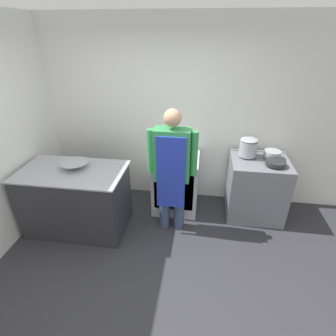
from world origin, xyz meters
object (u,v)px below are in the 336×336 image
(mixing_bowl, at_px, (75,165))
(sauce_pot, at_px, (272,154))
(fridge_unit, at_px, (176,183))
(saute_pan, at_px, (276,163))
(stove, at_px, (256,188))
(stock_pot, at_px, (248,147))
(person_cook, at_px, (172,167))

(mixing_bowl, relative_size, sauce_pot, 1.54)
(mixing_bowl, xyz_separation_m, sauce_pot, (2.58, 0.67, 0.02))
(fridge_unit, distance_m, saute_pan, 1.42)
(stove, relative_size, saute_pan, 3.46)
(stock_pot, bearing_deg, saute_pan, -34.41)
(stove, distance_m, stock_pot, 0.63)
(person_cook, bearing_deg, fridge_unit, 89.73)
(mixing_bowl, bearing_deg, saute_pan, 9.70)
(person_cook, distance_m, saute_pan, 1.37)
(stock_pot, distance_m, sauce_pot, 0.35)
(stove, bearing_deg, saute_pan, -35.77)
(fridge_unit, height_order, person_cook, person_cook)
(stock_pot, distance_m, saute_pan, 0.42)
(stove, bearing_deg, mixing_bowl, -167.10)
(person_cook, height_order, mixing_bowl, person_cook)
(person_cook, distance_m, stock_pot, 1.15)
(stove, xyz_separation_m, saute_pan, (0.16, -0.11, 0.49))
(fridge_unit, relative_size, mixing_bowl, 2.41)
(fridge_unit, xyz_separation_m, stock_pot, (0.99, 0.09, 0.61))
(fridge_unit, xyz_separation_m, saute_pan, (1.33, -0.14, 0.50))
(mixing_bowl, distance_m, saute_pan, 2.62)
(fridge_unit, bearing_deg, stock_pot, 5.26)
(stove, relative_size, mixing_bowl, 2.56)
(stove, height_order, stock_pot, stock_pot)
(fridge_unit, bearing_deg, person_cook, -90.27)
(stove, xyz_separation_m, stock_pot, (-0.18, 0.12, 0.59))
(stove, xyz_separation_m, fridge_unit, (-1.17, 0.02, -0.02))
(saute_pan, relative_size, sauce_pot, 1.14)
(person_cook, height_order, stock_pot, person_cook)
(mixing_bowl, height_order, saute_pan, mixing_bowl)
(stove, xyz_separation_m, sauce_pot, (0.16, 0.12, 0.51))
(stock_pot, xyz_separation_m, sauce_pot, (0.34, 0.00, -0.08))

